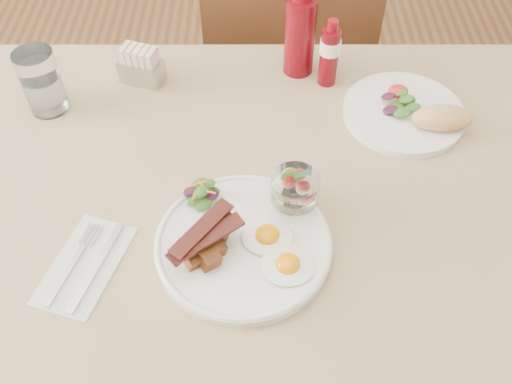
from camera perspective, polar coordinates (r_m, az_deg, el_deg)
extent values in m
plane|color=#512E1B|center=(1.62, 3.08, -17.77)|extent=(5.00, 5.00, 0.00)
cylinder|color=brown|center=(1.59, -18.59, 0.42)|extent=(0.06, 0.06, 0.71)
cylinder|color=brown|center=(1.65, 24.07, 0.41)|extent=(0.06, 0.06, 0.71)
cube|color=brown|center=(0.99, 4.83, -1.61)|extent=(1.30, 0.85, 0.04)
cube|color=tan|center=(0.97, 4.91, -0.84)|extent=(1.33, 0.88, 0.00)
cylinder|color=brown|center=(1.74, -3.19, 2.82)|extent=(0.04, 0.04, 0.45)
cylinder|color=brown|center=(1.76, 8.61, 2.79)|extent=(0.04, 0.04, 0.45)
cylinder|color=brown|center=(2.00, -2.81, 10.40)|extent=(0.04, 0.04, 0.45)
cylinder|color=brown|center=(2.02, 7.61, 10.32)|extent=(0.04, 0.04, 0.45)
cube|color=brown|center=(1.71, 2.85, 12.73)|extent=(0.42, 0.42, 0.03)
cube|color=brown|center=(1.41, 3.50, 15.38)|extent=(0.42, 0.03, 0.46)
cylinder|color=white|center=(0.90, -1.27, -5.29)|extent=(0.28, 0.28, 0.02)
ellipsoid|color=white|center=(0.87, 3.18, -7.36)|extent=(0.11, 0.10, 0.01)
ellipsoid|color=#FF9005|center=(0.86, 3.20, -7.17)|extent=(0.04, 0.04, 0.02)
ellipsoid|color=white|center=(0.90, 1.15, -4.47)|extent=(0.11, 0.10, 0.01)
ellipsoid|color=#FF9005|center=(0.89, 1.15, -4.28)|extent=(0.04, 0.04, 0.02)
cube|color=brown|center=(0.88, -5.80, -5.25)|extent=(0.03, 0.03, 0.03)
cube|color=brown|center=(0.88, -4.13, -5.63)|extent=(0.03, 0.03, 0.03)
cube|color=brown|center=(0.87, -6.24, -6.78)|extent=(0.03, 0.03, 0.02)
cube|color=brown|center=(0.89, -3.96, -4.38)|extent=(0.03, 0.03, 0.03)
cube|color=brown|center=(0.87, -4.67, -6.70)|extent=(0.03, 0.03, 0.03)
cube|color=brown|center=(0.89, -6.91, -5.32)|extent=(0.03, 0.03, 0.02)
cube|color=brown|center=(0.87, -4.76, -4.52)|extent=(0.03, 0.03, 0.03)
cube|color=#4F160D|center=(0.86, -5.45, -4.51)|extent=(0.11, 0.10, 0.01)
cube|color=#4F160D|center=(0.85, -4.88, -4.60)|extent=(0.11, 0.09, 0.01)
cube|color=#4F160D|center=(0.86, -5.47, -3.67)|extent=(0.10, 0.11, 0.01)
ellipsoid|color=#234F15|center=(0.95, -5.47, -0.68)|extent=(0.03, 0.02, 0.01)
ellipsoid|color=#234F15|center=(0.95, -4.52, -0.18)|extent=(0.03, 0.02, 0.01)
ellipsoid|color=#341025|center=(0.95, -6.27, -0.03)|extent=(0.03, 0.02, 0.01)
ellipsoid|color=#234F15|center=(0.93, -5.26, -1.16)|extent=(0.03, 0.02, 0.01)
ellipsoid|color=#234F15|center=(0.94, -6.08, -0.79)|extent=(0.03, 0.02, 0.01)
ellipsoid|color=#341025|center=(0.93, -4.50, -0.37)|extent=(0.03, 0.02, 0.01)
ellipsoid|color=#234F15|center=(0.95, -5.67, 0.77)|extent=(0.03, 0.02, 0.01)
ellipsoid|color=#234F15|center=(0.94, -4.87, 0.72)|extent=(0.03, 0.02, 0.01)
ellipsoid|color=#341025|center=(0.93, -6.62, 0.07)|extent=(0.02, 0.02, 0.01)
ellipsoid|color=#234F15|center=(0.92, -5.51, -0.03)|extent=(0.03, 0.02, 0.01)
cylinder|color=orange|center=(0.93, -5.26, 0.52)|extent=(0.02, 0.03, 0.01)
cylinder|color=orange|center=(0.93, -5.97, 0.76)|extent=(0.03, 0.01, 0.01)
cylinder|color=orange|center=(0.92, -4.98, 0.11)|extent=(0.03, 0.01, 0.01)
cylinder|color=orange|center=(0.92, -5.84, -0.05)|extent=(0.02, 0.03, 0.01)
cylinder|color=white|center=(0.94, 3.79, -1.18)|extent=(0.04, 0.04, 0.01)
cylinder|color=white|center=(0.93, 3.82, -0.77)|extent=(0.02, 0.02, 0.01)
cylinder|color=white|center=(0.91, 3.91, 0.37)|extent=(0.08, 0.08, 0.04)
cylinder|color=#FEE8B4|center=(0.92, 3.24, 0.39)|extent=(0.02, 0.02, 0.01)
cylinder|color=#FEE8B4|center=(0.91, 4.66, -0.16)|extent=(0.02, 0.02, 0.01)
cylinder|color=#FEE8B4|center=(0.92, 4.06, 0.96)|extent=(0.02, 0.02, 0.01)
cylinder|color=#89C13B|center=(0.91, 3.42, 1.43)|extent=(0.03, 0.03, 0.01)
cone|color=red|center=(0.89, 4.63, 0.55)|extent=(0.02, 0.02, 0.02)
cone|color=red|center=(0.89, 3.17, 1.06)|extent=(0.02, 0.02, 0.02)
cone|color=red|center=(0.90, 4.25, 1.91)|extent=(0.02, 0.02, 0.02)
ellipsoid|color=#287030|center=(0.88, 4.25, 1.69)|extent=(0.02, 0.01, 0.00)
ellipsoid|color=#287030|center=(0.88, 4.72, 1.82)|extent=(0.02, 0.01, 0.00)
cylinder|color=white|center=(1.14, 14.53, 7.69)|extent=(0.23, 0.23, 0.01)
ellipsoid|color=#234F15|center=(1.14, 13.75, 8.27)|extent=(0.04, 0.03, 0.01)
ellipsoid|color=#234F15|center=(1.15, 14.88, 8.84)|extent=(0.04, 0.03, 0.01)
ellipsoid|color=#341025|center=(1.12, 13.30, 7.99)|extent=(0.03, 0.03, 0.01)
ellipsoid|color=#234F15|center=(1.11, 14.41, 7.72)|extent=(0.04, 0.03, 0.01)
ellipsoid|color=#234F15|center=(1.13, 15.45, 8.19)|extent=(0.03, 0.03, 0.01)
ellipsoid|color=#341025|center=(1.14, 13.08, 9.30)|extent=(0.03, 0.02, 0.01)
ellipsoid|color=#234F15|center=(1.13, 14.81, 8.99)|extent=(0.03, 0.03, 0.01)
ellipsoid|color=#234F15|center=(1.14, 14.23, 9.67)|extent=(0.03, 0.03, 0.01)
ellipsoid|color=red|center=(1.16, 13.99, 9.59)|extent=(0.04, 0.03, 0.02)
ellipsoid|color=tan|center=(1.11, 18.19, 7.14)|extent=(0.12, 0.08, 0.04)
cylinder|color=#5A050D|center=(1.18, 4.41, 15.26)|extent=(0.06, 0.06, 0.16)
cylinder|color=#5A050D|center=(1.16, 7.31, 13.22)|extent=(0.04, 0.04, 0.12)
cylinder|color=white|center=(1.15, 7.44, 14.24)|extent=(0.04, 0.04, 0.03)
cylinder|color=maroon|center=(1.12, 7.68, 16.15)|extent=(0.02, 0.02, 0.02)
cube|color=#BABABF|center=(1.20, -11.34, 11.78)|extent=(0.10, 0.07, 0.05)
cube|color=beige|center=(1.20, -12.80, 13.06)|extent=(0.02, 0.04, 0.05)
cube|color=beige|center=(1.19, -12.18, 12.96)|extent=(0.02, 0.04, 0.05)
cube|color=beige|center=(1.18, -11.55, 12.86)|extent=(0.02, 0.04, 0.05)
cube|color=beige|center=(1.18, -10.92, 12.76)|extent=(0.02, 0.04, 0.05)
cube|color=beige|center=(1.17, -10.28, 12.65)|extent=(0.02, 0.04, 0.05)
cylinder|color=white|center=(1.16, -20.66, 10.30)|extent=(0.07, 0.07, 0.13)
cylinder|color=silver|center=(1.18, -20.30, 9.32)|extent=(0.06, 0.06, 0.07)
cube|color=silver|center=(0.93, -16.72, -6.99)|extent=(0.15, 0.20, 0.00)
cube|color=#BABABF|center=(0.92, -15.72, -7.22)|extent=(0.06, 0.16, 0.00)
cube|color=#BABABF|center=(0.92, -18.49, -7.85)|extent=(0.04, 0.11, 0.00)
cube|color=#BABABF|center=(0.96, -16.74, -3.91)|extent=(0.01, 0.04, 0.00)
cube|color=#BABABF|center=(0.96, -16.38, -4.02)|extent=(0.01, 0.04, 0.00)
cube|color=#BABABF|center=(0.96, -16.01, -4.13)|extent=(0.01, 0.04, 0.00)
cube|color=#BABABF|center=(0.95, -15.64, -4.25)|extent=(0.01, 0.04, 0.00)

